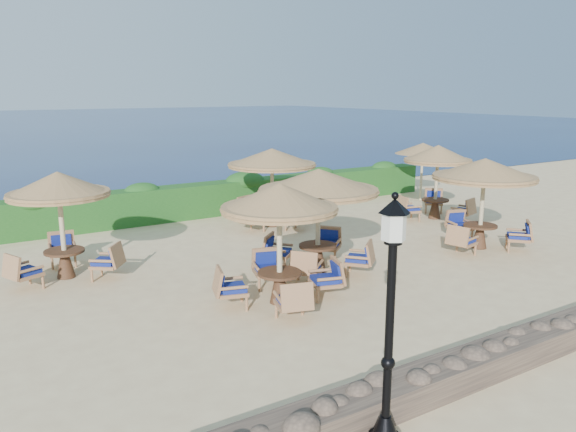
{
  "coord_description": "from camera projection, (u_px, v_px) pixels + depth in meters",
  "views": [
    {
      "loc": [
        -9.29,
        -11.63,
        4.56
      ],
      "look_at": [
        -1.66,
        0.62,
        1.3
      ],
      "focal_mm": 35.0,
      "sensor_mm": 36.0,
      "label": 1
    }
  ],
  "objects": [
    {
      "name": "ground",
      "position": [
        351.0,
        259.0,
        15.43
      ],
      "size": [
        120.0,
        120.0,
        0.0
      ],
      "primitive_type": "plane",
      "color": "beige",
      "rests_on": "ground"
    },
    {
      "name": "sea",
      "position": [
        19.0,
        125.0,
        73.38
      ],
      "size": [
        160.0,
        160.0,
        0.0
      ],
      "primitive_type": "plane",
      "color": "#0B1A47",
      "rests_on": "ground"
    },
    {
      "name": "hedge",
      "position": [
        233.0,
        197.0,
        21.25
      ],
      "size": [
        18.0,
        0.9,
        1.2
      ],
      "primitive_type": "cube",
      "color": "#174716",
      "rests_on": "ground"
    },
    {
      "name": "stone_wall",
      "position": [
        562.0,
        333.0,
        10.24
      ],
      "size": [
        15.0,
        0.65,
        0.44
      ],
      "primitive_type": "cube",
      "color": "brown",
      "rests_on": "ground"
    },
    {
      "name": "lamp_post",
      "position": [
        389.0,
        337.0,
        6.98
      ],
      "size": [
        0.44,
        0.44,
        3.31
      ],
      "color": "black",
      "rests_on": "ground"
    },
    {
      "name": "extra_parasol",
      "position": [
        423.0,
        149.0,
        23.28
      ],
      "size": [
        2.3,
        2.3,
        2.41
      ],
      "color": "#CBBA8F",
      "rests_on": "ground"
    },
    {
      "name": "cafe_set_0",
      "position": [
        279.0,
        225.0,
        11.9
      ],
      "size": [
        2.88,
        2.88,
        2.65
      ],
      "color": "#CBBA8F",
      "rests_on": "ground"
    },
    {
      "name": "cafe_set_1",
      "position": [
        318.0,
        200.0,
        13.98
      ],
      "size": [
        3.03,
        3.03,
        2.65
      ],
      "color": "#CBBA8F",
      "rests_on": "ground"
    },
    {
      "name": "cafe_set_2",
      "position": [
        484.0,
        183.0,
        16.09
      ],
      "size": [
        2.95,
        2.95,
        2.65
      ],
      "color": "#CBBA8F",
      "rests_on": "ground"
    },
    {
      "name": "cafe_set_3",
      "position": [
        60.0,
        206.0,
        13.54
      ],
      "size": [
        2.75,
        2.64,
        2.65
      ],
      "color": "#CBBA8F",
      "rests_on": "ground"
    },
    {
      "name": "cafe_set_4",
      "position": [
        272.0,
        172.0,
        18.78
      ],
      "size": [
        2.98,
        2.98,
        2.65
      ],
      "color": "#CBBA8F",
      "rests_on": "ground"
    },
    {
      "name": "cafe_set_5",
      "position": [
        437.0,
        169.0,
        19.92
      ],
      "size": [
        2.66,
        2.7,
        2.65
      ],
      "color": "#CBBA8F",
      "rests_on": "ground"
    }
  ]
}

